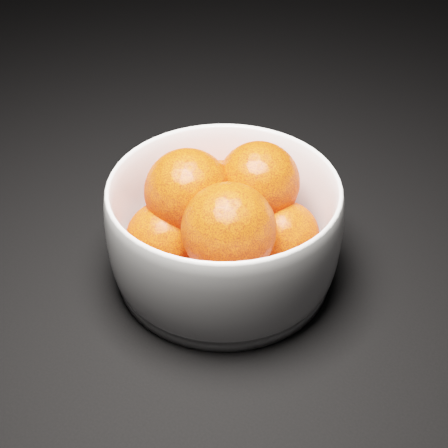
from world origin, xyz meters
The scene contains 2 objects.
bowl centered at (-0.25, 0.00, 0.05)m, with size 0.21×0.21×0.10m.
orange_pile centered at (-0.25, 0.00, 0.07)m, with size 0.16×0.17×0.11m.
Camera 1 is at (-0.01, -0.37, 0.42)m, focal length 50.00 mm.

